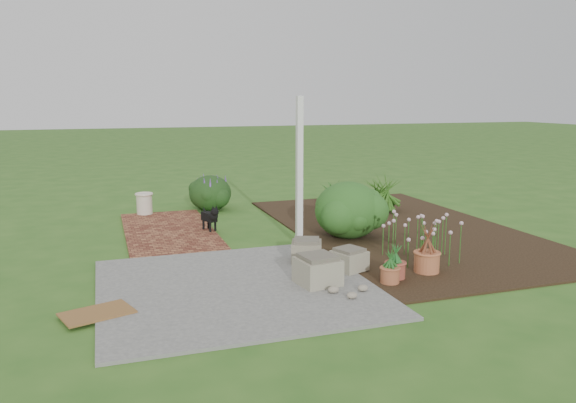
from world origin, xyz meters
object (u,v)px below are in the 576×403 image
object	(u,v)px
stone_trough_near	(349,260)
cream_ceramic_urn	(144,204)
black_dog	(210,216)
evergreen_shrub	(348,208)

from	to	relation	value
stone_trough_near	cream_ceramic_urn	bearing A→B (deg)	116.34
black_dog	evergreen_shrub	world-z (taller)	evergreen_shrub
stone_trough_near	cream_ceramic_urn	xyz separation A→B (m)	(-2.47, 4.98, 0.08)
stone_trough_near	evergreen_shrub	xyz separation A→B (m)	(0.82, 1.85, 0.36)
stone_trough_near	black_dog	size ratio (longest dim) A/B	0.81
evergreen_shrub	cream_ceramic_urn	bearing A→B (deg)	136.36
cream_ceramic_urn	evergreen_shrub	world-z (taller)	evergreen_shrub
cream_ceramic_urn	evergreen_shrub	xyz separation A→B (m)	(3.29, -3.14, 0.28)
cream_ceramic_urn	evergreen_shrub	size ratio (longest dim) A/B	0.37
stone_trough_near	evergreen_shrub	bearing A→B (deg)	65.94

